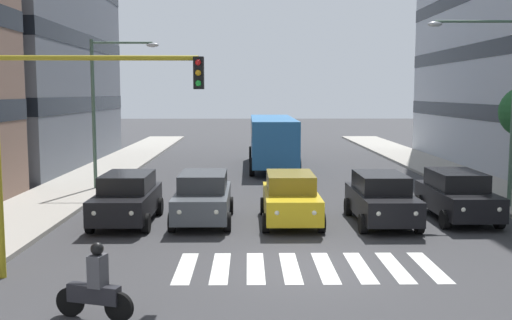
{
  "coord_description": "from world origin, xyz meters",
  "views": [
    {
      "loc": [
        1.54,
        14.99,
        4.48
      ],
      "look_at": [
        1.27,
        -5.13,
        2.22
      ],
      "focal_mm": 41.97,
      "sensor_mm": 36.0,
      "label": 1
    }
  ],
  "objects_px": {
    "car_0": "(457,195)",
    "street_lamp_right": "(105,97)",
    "car_2": "(290,198)",
    "street_lamp_left": "(499,91)",
    "car_1": "(381,198)",
    "car_3": "(203,197)",
    "car_4": "(127,198)",
    "bus_behind_traffic": "(272,137)",
    "traffic_light_gantry": "(58,124)",
    "motorcycle_with_rider": "(95,288)"
  },
  "relations": [
    {
      "from": "street_lamp_left",
      "to": "street_lamp_right",
      "type": "relative_size",
      "value": 1.06
    },
    {
      "from": "car_4",
      "to": "motorcycle_with_rider",
      "type": "height_order",
      "value": "car_4"
    },
    {
      "from": "car_0",
      "to": "car_2",
      "type": "height_order",
      "value": "same"
    },
    {
      "from": "car_0",
      "to": "street_lamp_right",
      "type": "xyz_separation_m",
      "value": [
        13.88,
        -6.44,
        3.43
      ]
    },
    {
      "from": "motorcycle_with_rider",
      "to": "street_lamp_left",
      "type": "height_order",
      "value": "street_lamp_left"
    },
    {
      "from": "car_1",
      "to": "motorcycle_with_rider",
      "type": "xyz_separation_m",
      "value": [
        7.61,
        8.69,
        -0.24
      ]
    },
    {
      "from": "car_0",
      "to": "car_3",
      "type": "xyz_separation_m",
      "value": [
        8.97,
        0.28,
        0.0
      ]
    },
    {
      "from": "car_2",
      "to": "car_1",
      "type": "bearing_deg",
      "value": 177.01
    },
    {
      "from": "car_4",
      "to": "street_lamp_right",
      "type": "bearing_deg",
      "value": -71.53
    },
    {
      "from": "motorcycle_with_rider",
      "to": "street_lamp_left",
      "type": "xyz_separation_m",
      "value": [
        -12.51,
        -11.08,
        3.93
      ]
    },
    {
      "from": "car_0",
      "to": "car_4",
      "type": "bearing_deg",
      "value": 2.05
    },
    {
      "from": "car_4",
      "to": "traffic_light_gantry",
      "type": "relative_size",
      "value": 0.81
    },
    {
      "from": "car_4",
      "to": "traffic_light_gantry",
      "type": "bearing_deg",
      "value": 86.82
    },
    {
      "from": "traffic_light_gantry",
      "to": "bus_behind_traffic",
      "type": "bearing_deg",
      "value": -105.52
    },
    {
      "from": "car_1",
      "to": "bus_behind_traffic",
      "type": "bearing_deg",
      "value": -78.73
    },
    {
      "from": "car_3",
      "to": "traffic_light_gantry",
      "type": "height_order",
      "value": "traffic_light_gantry"
    },
    {
      "from": "traffic_light_gantry",
      "to": "street_lamp_right",
      "type": "distance_m",
      "value": 13.14
    },
    {
      "from": "car_2",
      "to": "motorcycle_with_rider",
      "type": "xyz_separation_m",
      "value": [
        4.5,
        8.85,
        -0.24
      ]
    },
    {
      "from": "car_1",
      "to": "car_4",
      "type": "distance_m",
      "value": 8.76
    },
    {
      "from": "car_1",
      "to": "street_lamp_left",
      "type": "distance_m",
      "value": 6.58
    },
    {
      "from": "bus_behind_traffic",
      "to": "car_1",
      "type": "bearing_deg",
      "value": 101.27
    },
    {
      "from": "car_0",
      "to": "street_lamp_left",
      "type": "bearing_deg",
      "value": -139.22
    },
    {
      "from": "bus_behind_traffic",
      "to": "street_lamp_left",
      "type": "bearing_deg",
      "value": 121.22
    },
    {
      "from": "car_1",
      "to": "car_4",
      "type": "xyz_separation_m",
      "value": [
        8.75,
        -0.19,
        0.0
      ]
    },
    {
      "from": "car_0",
      "to": "motorcycle_with_rider",
      "type": "height_order",
      "value": "car_0"
    },
    {
      "from": "street_lamp_left",
      "to": "car_3",
      "type": "bearing_deg",
      "value": 10.6
    },
    {
      "from": "bus_behind_traffic",
      "to": "street_lamp_left",
      "type": "distance_m",
      "value": 15.7
    },
    {
      "from": "car_1",
      "to": "street_lamp_right",
      "type": "distance_m",
      "value": 13.54
    },
    {
      "from": "street_lamp_left",
      "to": "street_lamp_right",
      "type": "bearing_deg",
      "value": -16.26
    },
    {
      "from": "motorcycle_with_rider",
      "to": "street_lamp_right",
      "type": "height_order",
      "value": "street_lamp_right"
    },
    {
      "from": "street_lamp_left",
      "to": "traffic_light_gantry",
      "type": "bearing_deg",
      "value": 30.76
    },
    {
      "from": "street_lamp_left",
      "to": "street_lamp_right",
      "type": "distance_m",
      "value": 16.61
    },
    {
      "from": "car_4",
      "to": "bus_behind_traffic",
      "type": "relative_size",
      "value": 0.42
    },
    {
      "from": "street_lamp_left",
      "to": "car_2",
      "type": "bearing_deg",
      "value": 15.52
    },
    {
      "from": "car_3",
      "to": "car_4",
      "type": "bearing_deg",
      "value": 2.95
    },
    {
      "from": "car_3",
      "to": "car_2",
      "type": "bearing_deg",
      "value": 177.03
    },
    {
      "from": "car_0",
      "to": "car_1",
      "type": "distance_m",
      "value": 2.89
    },
    {
      "from": "car_2",
      "to": "street_lamp_right",
      "type": "xyz_separation_m",
      "value": [
        7.93,
        -6.88,
        3.43
      ]
    },
    {
      "from": "street_lamp_right",
      "to": "bus_behind_traffic",
      "type": "bearing_deg",
      "value": -132.79
    },
    {
      "from": "car_2",
      "to": "street_lamp_left",
      "type": "relative_size",
      "value": 0.62
    },
    {
      "from": "car_1",
      "to": "street_lamp_right",
      "type": "relative_size",
      "value": 0.66
    },
    {
      "from": "car_3",
      "to": "street_lamp_right",
      "type": "relative_size",
      "value": 0.66
    },
    {
      "from": "car_2",
      "to": "car_3",
      "type": "xyz_separation_m",
      "value": [
        3.03,
        -0.16,
        0.0
      ]
    },
    {
      "from": "bus_behind_traffic",
      "to": "street_lamp_left",
      "type": "height_order",
      "value": "street_lamp_left"
    },
    {
      "from": "car_4",
      "to": "street_lamp_left",
      "type": "bearing_deg",
      "value": -170.84
    },
    {
      "from": "car_2",
      "to": "motorcycle_with_rider",
      "type": "distance_m",
      "value": 9.93
    },
    {
      "from": "car_3",
      "to": "car_4",
      "type": "height_order",
      "value": "same"
    },
    {
      "from": "car_2",
      "to": "street_lamp_right",
      "type": "height_order",
      "value": "street_lamp_right"
    },
    {
      "from": "bus_behind_traffic",
      "to": "motorcycle_with_rider",
      "type": "distance_m",
      "value": 24.74
    },
    {
      "from": "car_0",
      "to": "bus_behind_traffic",
      "type": "distance_m",
      "value": 16.17
    }
  ]
}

